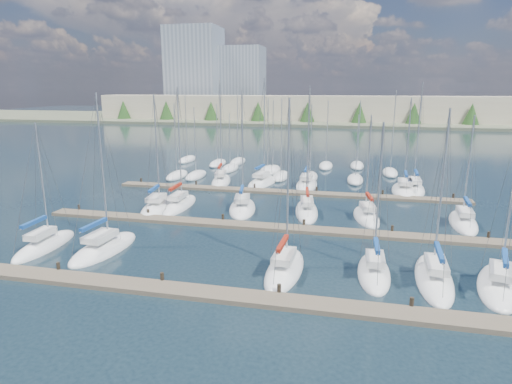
% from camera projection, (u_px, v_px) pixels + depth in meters
% --- Properties ---
extents(ground, '(400.00, 400.00, 0.00)m').
position_uv_depth(ground, '(308.00, 157.00, 82.19)').
color(ground, '#1A2B35').
rests_on(ground, ground).
extents(dock_near, '(44.00, 1.93, 1.10)m').
position_uv_depth(dock_near, '(215.00, 294.00, 27.21)').
color(dock_near, '#6B5E4C').
rests_on(dock_near, ground).
extents(dock_mid, '(44.00, 1.93, 1.10)m').
position_uv_depth(dock_mid, '(261.00, 226.00, 40.48)').
color(dock_mid, '#6B5E4C').
rests_on(dock_mid, ground).
extents(dock_far, '(44.00, 1.93, 1.10)m').
position_uv_depth(dock_far, '(284.00, 192.00, 53.74)').
color(dock_far, '#6B5E4C').
rests_on(dock_far, ground).
extents(sailboat_e, '(2.33, 7.06, 11.49)m').
position_uv_depth(sailboat_e, '(374.00, 272.00, 30.38)').
color(sailboat_e, white).
rests_on(sailboat_e, ground).
extents(sailboat_c, '(3.52, 8.16, 13.33)m').
position_uv_depth(sailboat_c, '(104.00, 248.00, 34.92)').
color(sailboat_c, white).
rests_on(sailboat_c, ground).
extents(sailboat_i, '(2.66, 8.48, 13.76)m').
position_uv_depth(sailboat_i, '(180.00, 205.00, 47.73)').
color(sailboat_i, white).
rests_on(sailboat_i, ground).
extents(sailboat_o, '(4.14, 8.42, 15.03)m').
position_uv_depth(sailboat_o, '(262.00, 182.00, 59.20)').
color(sailboat_o, white).
rests_on(sailboat_o, ground).
extents(sailboat_n, '(4.02, 8.63, 14.91)m').
position_uv_depth(sailboat_n, '(221.00, 181.00, 59.95)').
color(sailboat_n, white).
rests_on(sailboat_n, ground).
extents(sailboat_f, '(2.92, 8.78, 12.43)m').
position_uv_depth(sailboat_f, '(434.00, 278.00, 29.47)').
color(sailboat_f, white).
rests_on(sailboat_f, ground).
extents(sailboat_a, '(2.60, 7.61, 11.01)m').
position_uv_depth(sailboat_a, '(45.00, 245.00, 35.54)').
color(sailboat_a, white).
rests_on(sailboat_a, ground).
extents(sailboat_k, '(3.51, 8.93, 13.23)m').
position_uv_depth(sailboat_k, '(307.00, 211.00, 45.54)').
color(sailboat_k, white).
rests_on(sailboat_k, ground).
extents(sailboat_j, '(4.28, 8.44, 13.55)m').
position_uv_depth(sailboat_j, '(242.00, 208.00, 46.60)').
color(sailboat_j, white).
rests_on(sailboat_j, ground).
extents(sailboat_g, '(4.70, 8.31, 13.22)m').
position_uv_depth(sailboat_g, '(500.00, 285.00, 28.37)').
color(sailboat_g, white).
rests_on(sailboat_g, ground).
extents(sailboat_q, '(3.57, 8.84, 12.51)m').
position_uv_depth(sailboat_q, '(404.00, 190.00, 54.67)').
color(sailboat_q, white).
rests_on(sailboat_q, ground).
extents(sailboat_m, '(3.13, 8.11, 11.22)m').
position_uv_depth(sailboat_m, '(463.00, 222.00, 41.69)').
color(sailboat_m, white).
rests_on(sailboat_m, ground).
extents(sailboat_d, '(2.78, 8.00, 13.04)m').
position_uv_depth(sailboat_d, '(285.00, 269.00, 30.89)').
color(sailboat_d, white).
rests_on(sailboat_d, ground).
extents(sailboat_h, '(3.90, 8.04, 13.05)m').
position_uv_depth(sailboat_h, '(158.00, 207.00, 46.83)').
color(sailboat_h, white).
rests_on(sailboat_h, ground).
extents(sailboat_p, '(2.82, 8.27, 13.96)m').
position_uv_depth(sailboat_p, '(307.00, 185.00, 57.74)').
color(sailboat_p, white).
rests_on(sailboat_p, ground).
extents(sailboat_r, '(2.96, 8.94, 14.37)m').
position_uv_depth(sailboat_r, '(414.00, 188.00, 55.57)').
color(sailboat_r, white).
rests_on(sailboat_r, ground).
extents(sailboat_l, '(3.42, 7.42, 11.12)m').
position_uv_depth(sailboat_l, '(366.00, 217.00, 43.43)').
color(sailboat_l, white).
rests_on(sailboat_l, ground).
extents(distant_boats, '(36.93, 20.75, 13.30)m').
position_uv_depth(distant_boats, '(270.00, 170.00, 67.67)').
color(distant_boats, '#9EA0A5').
rests_on(distant_boats, ground).
extents(shoreline, '(400.00, 60.00, 38.00)m').
position_uv_depth(shoreline, '(299.00, 102.00, 168.32)').
color(shoreline, '#666B51').
rests_on(shoreline, ground).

